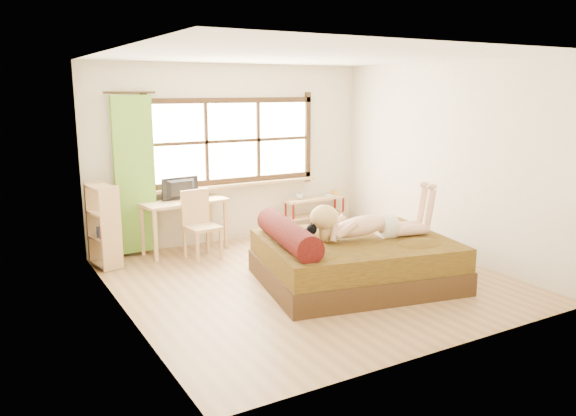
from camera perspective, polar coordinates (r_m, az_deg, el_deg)
floor at (r=7.06m, az=2.18°, el=-7.25°), size 4.50×4.50×0.00m
ceiling at (r=6.68m, az=2.37°, el=15.20°), size 4.50×4.50×0.00m
wall_back at (r=8.71m, az=-5.66°, el=5.49°), size 4.50×0.00×4.50m
wall_front at (r=5.00m, az=16.10°, el=0.29°), size 4.50×0.00×4.50m
wall_left at (r=5.87m, az=-16.68°, el=1.92°), size 0.00×4.50×4.50m
wall_right at (r=8.15m, az=15.84°, el=4.66°), size 0.00×4.50×4.50m
window at (r=8.66m, az=-5.60°, el=6.52°), size 2.80×0.16×1.46m
curtain at (r=8.11m, az=-15.32°, el=3.23°), size 0.55×0.10×2.20m
bed at (r=6.88m, az=6.42°, el=-5.18°), size 2.53×2.18×0.84m
woman at (r=6.81m, az=8.23°, el=-0.31°), size 1.61×0.74×0.67m
kitten at (r=6.49m, az=1.28°, el=-2.61°), size 0.35×0.20×0.27m
desk at (r=8.21m, az=-10.53°, el=0.07°), size 1.28×0.72×0.76m
monitor at (r=8.20m, az=-10.72°, el=1.94°), size 0.57×0.15×0.33m
chair at (r=7.93m, az=-9.01°, el=-1.25°), size 0.48×0.48×0.95m
pipe_shelf at (r=9.37m, az=2.82°, el=0.18°), size 1.14×0.35×0.63m
cup at (r=9.17m, az=1.19°, el=1.18°), size 0.13×0.13×0.10m
book at (r=9.44m, az=3.80°, el=1.23°), size 0.17×0.22×0.02m
bookshelf at (r=7.78m, az=-18.21°, el=-1.71°), size 0.36×0.53×1.11m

